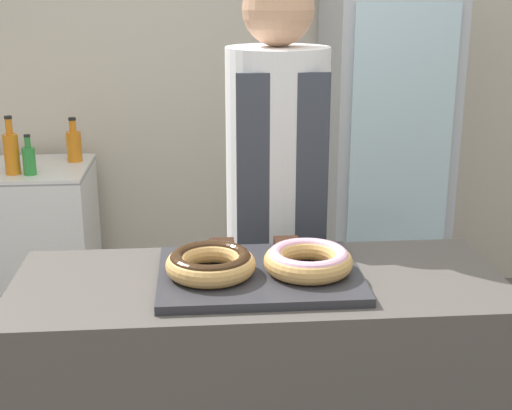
# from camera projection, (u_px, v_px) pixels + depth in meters

# --- Properties ---
(wall_back) EXTENTS (8.00, 0.06, 2.70)m
(wall_back) POSITION_uv_depth(u_px,v_px,m) (224.00, 55.00, 3.85)
(wall_back) COLOR beige
(wall_back) RESTS_ON ground_plane
(serving_tray) EXTENTS (0.54, 0.42, 0.02)m
(serving_tray) POSITION_uv_depth(u_px,v_px,m) (259.00, 275.00, 1.94)
(serving_tray) COLOR #2D2D33
(serving_tray) RESTS_ON display_counter
(donut_chocolate_glaze) EXTENTS (0.24, 0.24, 0.06)m
(donut_chocolate_glaze) POSITION_uv_depth(u_px,v_px,m) (211.00, 263.00, 1.90)
(donut_chocolate_glaze) COLOR tan
(donut_chocolate_glaze) RESTS_ON serving_tray
(donut_light_glaze) EXTENTS (0.24, 0.24, 0.06)m
(donut_light_glaze) POSITION_uv_depth(u_px,v_px,m) (308.00, 259.00, 1.92)
(donut_light_glaze) COLOR tan
(donut_light_glaze) RESTS_ON serving_tray
(brownie_back_left) EXTENTS (0.07, 0.07, 0.03)m
(brownie_back_left) POSITION_uv_depth(u_px,v_px,m) (222.00, 247.00, 2.07)
(brownie_back_left) COLOR black
(brownie_back_left) RESTS_ON serving_tray
(brownie_back_right) EXTENTS (0.07, 0.07, 0.03)m
(brownie_back_right) POSITION_uv_depth(u_px,v_px,m) (287.00, 245.00, 2.08)
(brownie_back_right) COLOR black
(brownie_back_right) RESTS_ON serving_tray
(baker_person) EXTENTS (0.35, 0.35, 1.79)m
(baker_person) POSITION_uv_depth(u_px,v_px,m) (277.00, 209.00, 2.47)
(baker_person) COLOR #4C4C51
(baker_person) RESTS_ON ground_plane
(beverage_fridge) EXTENTS (0.59, 0.67, 1.78)m
(beverage_fridge) POSITION_uv_depth(u_px,v_px,m) (382.00, 151.00, 3.67)
(beverage_fridge) COLOR #ADB2B7
(beverage_fridge) RESTS_ON ground_plane
(bottle_orange) EXTENTS (0.08, 0.08, 0.23)m
(bottle_orange) POSITION_uv_depth(u_px,v_px,m) (74.00, 145.00, 3.65)
(bottle_orange) COLOR orange
(bottle_orange) RESTS_ON chest_freezer
(bottle_green) EXTENTS (0.06, 0.06, 0.19)m
(bottle_green) POSITION_uv_depth(u_px,v_px,m) (29.00, 159.00, 3.39)
(bottle_green) COLOR #2D8C38
(bottle_green) RESTS_ON chest_freezer
(bottle_orange_b) EXTENTS (0.07, 0.07, 0.28)m
(bottle_orange_b) POSITION_uv_depth(u_px,v_px,m) (11.00, 152.00, 3.39)
(bottle_orange_b) COLOR orange
(bottle_orange_b) RESTS_ON chest_freezer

